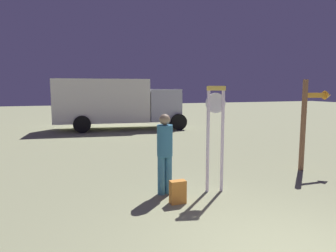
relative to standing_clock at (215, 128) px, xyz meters
name	(u,v)px	position (x,y,z in m)	size (l,w,h in m)	color
standing_clock	(215,128)	(0.00, 0.00, 0.00)	(0.44, 0.19, 2.37)	white
arrow_sign	(312,112)	(3.46, 0.75, 0.19)	(0.96, 0.26, 2.56)	#8C6040
person_near_clock	(165,150)	(-1.11, 0.21, -0.46)	(0.34, 0.34, 1.77)	teal
backpack	(178,192)	(-1.04, -0.39, -1.22)	(0.32, 0.21, 0.47)	orange
box_truck_near	(116,102)	(-0.36, 11.10, 0.09)	(7.34, 3.18, 2.81)	white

